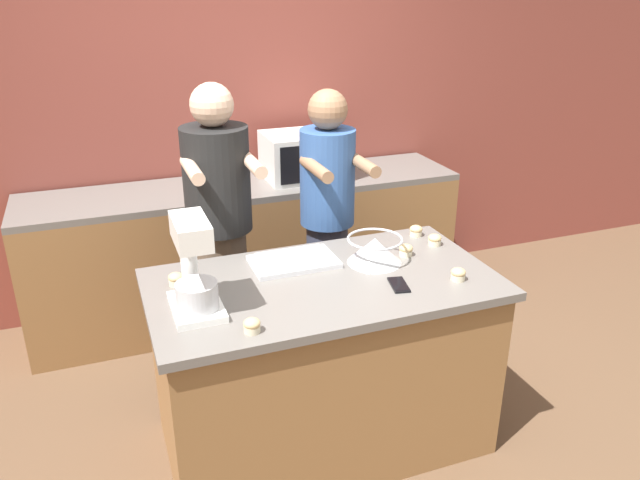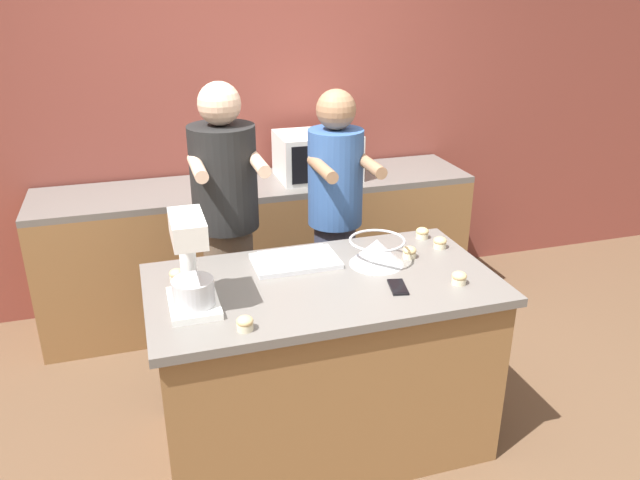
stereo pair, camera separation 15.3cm
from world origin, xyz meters
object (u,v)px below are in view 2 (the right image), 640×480
mixing_bowl (377,251)px  cupcake_2 (422,233)px  cupcake_4 (409,252)px  microwave_oven (317,155)px  person_left (227,233)px  cupcake_3 (459,278)px  cell_phone (398,287)px  cupcake_5 (440,242)px  baking_tray (295,260)px  cupcake_0 (245,323)px  cupcake_1 (177,275)px  person_right (335,224)px  stand_mixer (191,268)px

mixing_bowl → cupcake_2: bearing=32.9°
cupcake_4 → microwave_oven: bearing=93.4°
person_left → cupcake_3: 1.27m
cell_phone → cupcake_2: cupcake_2 is taller
mixing_bowl → cupcake_5: (0.37, 0.08, -0.04)m
baking_tray → cupcake_0: (-0.34, -0.53, 0.01)m
cupcake_3 → cupcake_5: same height
microwave_oven → cupcake_1: size_ratio=7.76×
person_right → mixing_bowl: 0.62m
baking_tray → cupcake_0: cupcake_0 is taller
baking_tray → cupcake_1: cupcake_1 is taller
mixing_bowl → cell_phone: 0.27m
cupcake_1 → cupcake_3: 1.26m
person_left → person_right: size_ratio=1.04×
person_right → cupcake_1: bearing=-150.5°
person_left → microwave_oven: person_left is taller
cell_phone → cupcake_1: cupcake_1 is taller
cupcake_0 → cupcake_1: (-0.21, 0.50, 0.00)m
mixing_bowl → stand_mixer: bearing=-169.1°
mixing_bowl → microwave_oven: (0.10, 1.30, 0.12)m
cupcake_4 → cupcake_5: size_ratio=1.00×
person_right → cupcake_2: (0.35, -0.39, 0.06)m
cupcake_2 → person_right: bearing=132.0°
person_left → cell_phone: size_ratio=10.79×
mixing_bowl → cupcake_3: size_ratio=3.99×
stand_mixer → cupcake_2: (1.22, 0.39, -0.15)m
cupcake_5 → stand_mixer: bearing=-168.7°
baking_tray → cupcake_3: bearing=-33.4°
cupcake_2 → cupcake_4: (-0.17, -0.21, 0.00)m
person_right → cupcake_0: person_right is taller
baking_tray → cupcake_3: size_ratio=6.01×
person_right → cupcake_2: bearing=-48.0°
person_left → cell_phone: (0.61, -0.87, 0.01)m
person_right → cupcake_1: 1.06m
person_right → baking_tray: size_ratio=4.01×
microwave_oven → cupcake_0: (-0.81, -1.71, -0.16)m
microwave_oven → cell_phone: microwave_oven is taller
stand_mixer → cell_phone: size_ratio=2.60×
person_left → mixing_bowl: 0.87m
cupcake_4 → cupcake_2: bearing=50.8°
person_left → stand_mixer: person_left is taller
stand_mixer → cupcake_4: bearing=10.0°
microwave_oven → stand_mixer: bearing=-123.7°
cupcake_4 → cell_phone: bearing=-123.0°
stand_mixer → cupcake_4: stand_mixer is taller
cell_phone → person_right: bearing=89.9°
stand_mixer → mixing_bowl: stand_mixer is taller
mixing_bowl → cupcake_4: size_ratio=3.99×
person_left → cell_phone: 1.06m
cupcake_2 → cupcake_1: bearing=-174.0°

